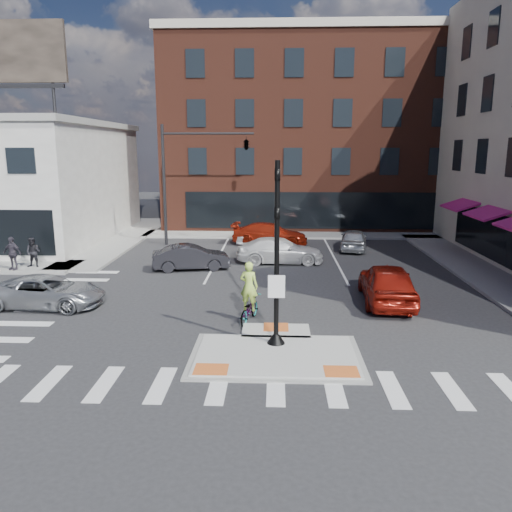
{
  "coord_description": "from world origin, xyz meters",
  "views": [
    {
      "loc": [
        -0.04,
        -15.21,
        6.45
      ],
      "look_at": [
        -0.86,
        5.37,
        2.0
      ],
      "focal_mm": 35.0,
      "sensor_mm": 36.0,
      "label": 1
    }
  ],
  "objects_px": {
    "red_sedan": "(387,283)",
    "pedestrian_b": "(12,253)",
    "bg_car_dark": "(191,257)",
    "cyclist": "(249,302)",
    "silver_suv": "(47,292)",
    "bg_car_silver": "(354,239)",
    "pedestrian_a": "(33,252)",
    "white_pickup": "(280,251)",
    "bg_car_red": "(270,234)"
  },
  "relations": [
    {
      "from": "white_pickup",
      "to": "bg_car_dark",
      "type": "height_order",
      "value": "white_pickup"
    },
    {
      "from": "pedestrian_a",
      "to": "bg_car_red",
      "type": "bearing_deg",
      "value": 33.71
    },
    {
      "from": "pedestrian_a",
      "to": "pedestrian_b",
      "type": "bearing_deg",
      "value": -141.72
    },
    {
      "from": "cyclist",
      "to": "silver_suv",
      "type": "bearing_deg",
      "value": 5.02
    },
    {
      "from": "bg_car_silver",
      "to": "pedestrian_a",
      "type": "relative_size",
      "value": 2.5
    },
    {
      "from": "silver_suv",
      "to": "bg_car_dark",
      "type": "xyz_separation_m",
      "value": [
        4.89,
        6.73,
        0.03
      ]
    },
    {
      "from": "silver_suv",
      "to": "pedestrian_a",
      "type": "distance_m",
      "value": 7.29
    },
    {
      "from": "bg_car_dark",
      "to": "bg_car_silver",
      "type": "distance_m",
      "value": 11.18
    },
    {
      "from": "bg_car_dark",
      "to": "pedestrian_a",
      "type": "bearing_deg",
      "value": 80.92
    },
    {
      "from": "silver_suv",
      "to": "bg_car_red",
      "type": "distance_m",
      "value": 16.7
    },
    {
      "from": "silver_suv",
      "to": "red_sedan",
      "type": "xyz_separation_m",
      "value": [
        14.2,
        1.14,
        0.21
      ]
    },
    {
      "from": "red_sedan",
      "to": "white_pickup",
      "type": "bearing_deg",
      "value": -55.24
    },
    {
      "from": "white_pickup",
      "to": "bg_car_red",
      "type": "bearing_deg",
      "value": 5.59
    },
    {
      "from": "bg_car_dark",
      "to": "pedestrian_b",
      "type": "relative_size",
      "value": 2.34
    },
    {
      "from": "silver_suv",
      "to": "bg_car_silver",
      "type": "height_order",
      "value": "bg_car_silver"
    },
    {
      "from": "bg_car_silver",
      "to": "pedestrian_b",
      "type": "distance_m",
      "value": 20.1
    },
    {
      "from": "silver_suv",
      "to": "bg_car_red",
      "type": "relative_size",
      "value": 0.92
    },
    {
      "from": "red_sedan",
      "to": "bg_car_red",
      "type": "height_order",
      "value": "red_sedan"
    },
    {
      "from": "bg_car_dark",
      "to": "bg_car_red",
      "type": "relative_size",
      "value": 0.81
    },
    {
      "from": "red_sedan",
      "to": "bg_car_dark",
      "type": "distance_m",
      "value": 10.86
    },
    {
      "from": "silver_suv",
      "to": "pedestrian_b",
      "type": "xyz_separation_m",
      "value": [
        -4.44,
        5.73,
        0.38
      ]
    },
    {
      "from": "cyclist",
      "to": "pedestrian_b",
      "type": "xyz_separation_m",
      "value": [
        -12.92,
        7.2,
        0.25
      ]
    },
    {
      "from": "pedestrian_a",
      "to": "pedestrian_b",
      "type": "height_order",
      "value": "pedestrian_b"
    },
    {
      "from": "bg_car_silver",
      "to": "cyclist",
      "type": "relative_size",
      "value": 1.74
    },
    {
      "from": "bg_car_dark",
      "to": "cyclist",
      "type": "relative_size",
      "value": 1.77
    },
    {
      "from": "red_sedan",
      "to": "pedestrian_b",
      "type": "bearing_deg",
      "value": -10.25
    },
    {
      "from": "pedestrian_a",
      "to": "bg_car_dark",
      "type": "bearing_deg",
      "value": 5.15
    },
    {
      "from": "bg_car_silver",
      "to": "cyclist",
      "type": "height_order",
      "value": "cyclist"
    },
    {
      "from": "silver_suv",
      "to": "bg_car_red",
      "type": "bearing_deg",
      "value": -29.34
    },
    {
      "from": "silver_suv",
      "to": "cyclist",
      "type": "distance_m",
      "value": 8.6
    },
    {
      "from": "red_sedan",
      "to": "silver_suv",
      "type": "bearing_deg",
      "value": 8.16
    },
    {
      "from": "white_pickup",
      "to": "bg_car_dark",
      "type": "bearing_deg",
      "value": 109.81
    },
    {
      "from": "bg_car_red",
      "to": "pedestrian_b",
      "type": "xyz_separation_m",
      "value": [
        -13.51,
        -8.29,
        0.29
      ]
    },
    {
      "from": "white_pickup",
      "to": "bg_car_dark",
      "type": "xyz_separation_m",
      "value": [
        -4.81,
        -1.84,
        -0.04
      ]
    },
    {
      "from": "white_pickup",
      "to": "silver_suv",
      "type": "bearing_deg",
      "value": 130.3
    },
    {
      "from": "bg_car_dark",
      "to": "white_pickup",
      "type": "bearing_deg",
      "value": -80.83
    },
    {
      "from": "red_sedan",
      "to": "cyclist",
      "type": "xyz_separation_m",
      "value": [
        -5.73,
        -2.62,
        -0.07
      ]
    },
    {
      "from": "white_pickup",
      "to": "bg_car_red",
      "type": "distance_m",
      "value": 5.49
    },
    {
      "from": "pedestrian_b",
      "to": "bg_car_red",
      "type": "bearing_deg",
      "value": 43.5
    },
    {
      "from": "pedestrian_b",
      "to": "bg_car_silver",
      "type": "bearing_deg",
      "value": 31.47
    },
    {
      "from": "bg_car_silver",
      "to": "cyclist",
      "type": "bearing_deg",
      "value": 76.45
    },
    {
      "from": "pedestrian_b",
      "to": "white_pickup",
      "type": "bearing_deg",
      "value": 23.31
    },
    {
      "from": "white_pickup",
      "to": "pedestrian_a",
      "type": "xyz_separation_m",
      "value": [
        -13.32,
        -2.24,
        0.25
      ]
    },
    {
      "from": "red_sedan",
      "to": "pedestrian_b",
      "type": "relative_size",
      "value": 2.86
    },
    {
      "from": "white_pickup",
      "to": "bg_car_dark",
      "type": "distance_m",
      "value": 5.15
    },
    {
      "from": "silver_suv",
      "to": "pedestrian_b",
      "type": "bearing_deg",
      "value": 41.36
    },
    {
      "from": "bg_car_red",
      "to": "cyclist",
      "type": "relative_size",
      "value": 2.18
    },
    {
      "from": "red_sedan",
      "to": "pedestrian_b",
      "type": "height_order",
      "value": "pedestrian_b"
    },
    {
      "from": "white_pickup",
      "to": "pedestrian_b",
      "type": "distance_m",
      "value": 14.44
    },
    {
      "from": "bg_car_silver",
      "to": "pedestrian_a",
      "type": "xyz_separation_m",
      "value": [
        -18.11,
        -6.11,
        0.27
      ]
    }
  ]
}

